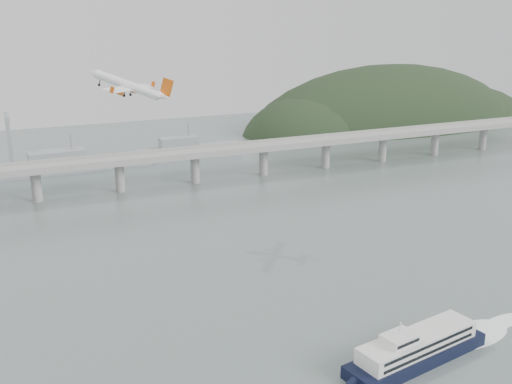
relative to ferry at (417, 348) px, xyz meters
name	(u,v)px	position (x,y,z in m)	size (l,w,h in m)	color
ground	(317,326)	(-18.52, 32.64, -4.56)	(900.00, 900.00, 0.00)	slate
bridge	(164,160)	(-19.67, 232.64, 13.09)	(800.00, 22.00, 23.90)	gray
headland	(398,141)	(266.66, 364.39, -23.91)	(365.00, 155.00, 156.00)	black
ferry	(417,348)	(0.00, 0.00, 0.00)	(88.78, 26.40, 16.82)	black
airliner	(129,86)	(-60.81, 130.70, 73.72)	(34.64, 33.05, 14.89)	white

